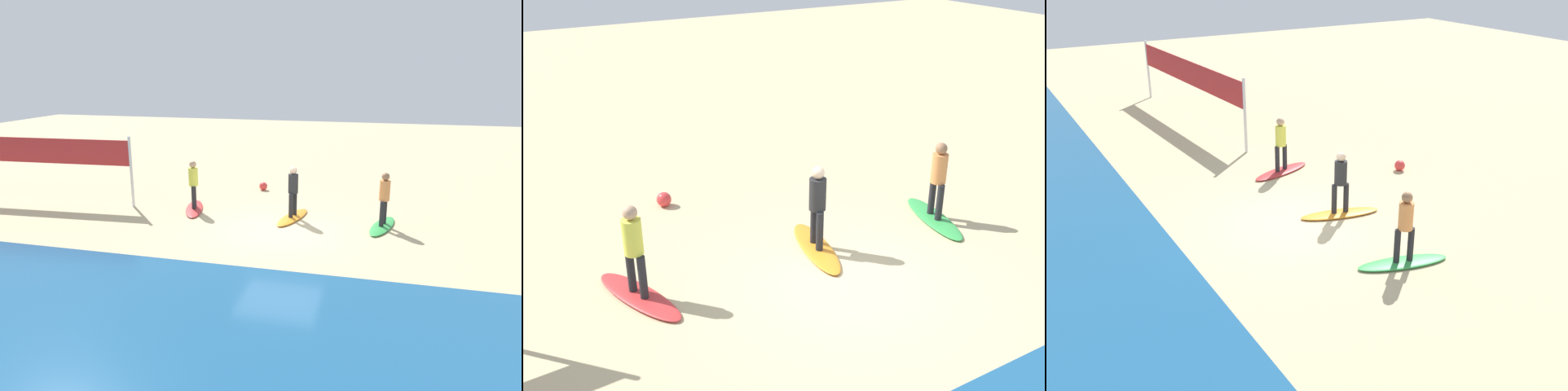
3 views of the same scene
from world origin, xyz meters
TOP-DOWN VIEW (x-y plane):
  - ground_plane at (0.00, 0.00)m, footprint 60.00×60.00m
  - surfboard_green at (-3.01, -1.04)m, footprint 1.05×2.17m
  - surfer_green at (-3.01, -1.04)m, footprint 0.32×0.45m
  - surfboard_orange at (-0.16, -1.23)m, footprint 1.03×2.17m
  - surfer_orange at (-0.16, -1.23)m, footprint 0.32×0.45m
  - surfboard_red at (3.33, -1.37)m, footprint 1.17×2.17m
  - surfer_red at (3.33, -1.37)m, footprint 0.32×0.44m
  - volleyball_net at (10.08, -0.99)m, footprint 9.08×0.62m
  - beach_ball at (1.66, -4.61)m, footprint 0.33×0.33m

SIDE VIEW (x-z plane):
  - ground_plane at x=0.00m, z-range 0.00..0.00m
  - surfboard_green at x=-3.01m, z-range 0.00..0.09m
  - surfboard_orange at x=-0.16m, z-range 0.00..0.09m
  - surfboard_red at x=3.33m, z-range 0.00..0.09m
  - beach_ball at x=1.66m, z-range 0.00..0.33m
  - surfer_green at x=-3.01m, z-range 0.22..1.86m
  - surfer_orange at x=-0.16m, z-range 0.22..1.86m
  - surfer_red at x=3.33m, z-range 0.22..1.86m
  - volleyball_net at x=10.08m, z-range 0.54..3.04m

